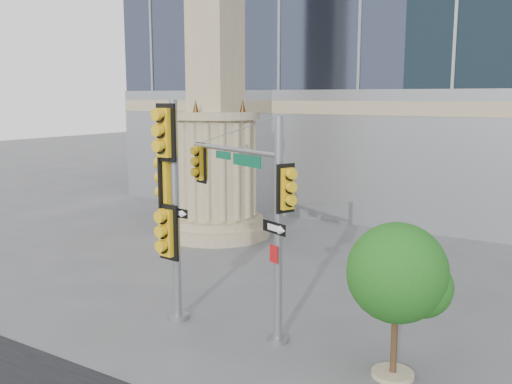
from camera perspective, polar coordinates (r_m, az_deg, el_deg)
The scene contains 5 objects.
ground at distance 13.66m, azimuth -6.15°, elevation -15.22°, with size 120.00×120.00×0.00m, color #545456.
monument at distance 23.20m, azimuth -4.04°, elevation 9.06°, with size 4.40×4.40×16.60m.
main_signal_pole at distance 13.64m, azimuth -0.20°, elevation -0.74°, with size 3.89×1.84×5.28m.
secondary_signal_pole at distance 14.34m, azimuth -8.63°, elevation -0.21°, with size 0.97×0.78×5.63m.
street_tree at distance 11.90m, azimuth 14.11°, elevation -8.25°, with size 2.08×2.03×3.24m.
Camera 1 is at (7.84, -9.62, 5.72)m, focal length 40.00 mm.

